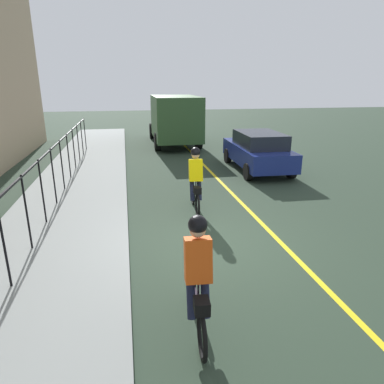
{
  "coord_description": "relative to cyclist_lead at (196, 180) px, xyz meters",
  "views": [
    {
      "loc": [
        -6.76,
        1.73,
        3.47
      ],
      "look_at": [
        0.83,
        0.26,
        1.0
      ],
      "focal_mm": 32.04,
      "sensor_mm": 36.0,
      "label": 1
    }
  ],
  "objects": [
    {
      "name": "box_truck_background",
      "position": [
        11.19,
        -0.97,
        0.64
      ],
      "size": [
        6.74,
        2.61,
        2.78
      ],
      "rotation": [
        0.0,
        0.0,
        -0.01
      ],
      "color": "#30522B",
      "rests_on": "ground"
    },
    {
      "name": "ground_plane",
      "position": [
        -2.12,
        0.09,
        -0.91
      ],
      "size": [
        80.0,
        80.0,
        0.0
      ],
      "primitive_type": "plane",
      "color": "#28382A"
    },
    {
      "name": "iron_fence",
      "position": [
        -1.12,
        3.89,
        0.38
      ],
      "size": [
        21.66,
        0.04,
        1.6
      ],
      "color": "black",
      "rests_on": "sidewalk"
    },
    {
      "name": "sidewalk",
      "position": [
        -2.12,
        3.49,
        -0.84
      ],
      "size": [
        40.0,
        3.2,
        0.15
      ],
      "primitive_type": "cube",
      "color": "gray",
      "rests_on": "ground"
    },
    {
      "name": "cyclist_lead",
      "position": [
        0.0,
        0.0,
        0.0
      ],
      "size": [
        1.71,
        0.38,
        1.83
      ],
      "rotation": [
        0.0,
        0.0,
        -0.07
      ],
      "color": "black",
      "rests_on": "ground"
    },
    {
      "name": "patrol_sedan",
      "position": [
        4.25,
        -3.48,
        -0.09
      ],
      "size": [
        4.46,
        2.05,
        1.58
      ],
      "rotation": [
        0.0,
        0.0,
        -0.04
      ],
      "color": "navy",
      "rests_on": "ground"
    },
    {
      "name": "cyclist_follow",
      "position": [
        -4.85,
        0.96,
        0.0
      ],
      "size": [
        1.71,
        0.38,
        1.83
      ],
      "rotation": [
        0.0,
        0.0,
        -0.07
      ],
      "color": "black",
      "rests_on": "ground"
    },
    {
      "name": "lane_line_centre",
      "position": [
        -2.12,
        -1.51,
        -0.91
      ],
      "size": [
        36.0,
        0.12,
        0.01
      ],
      "primitive_type": "cube",
      "color": "yellow",
      "rests_on": "ground"
    }
  ]
}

